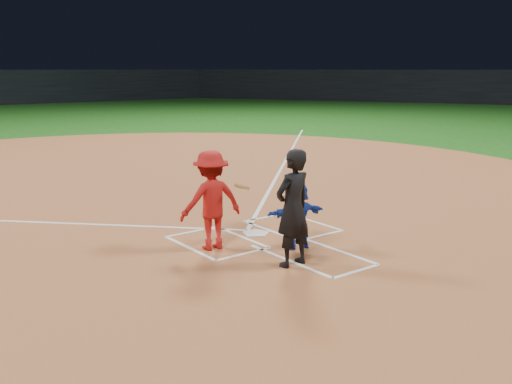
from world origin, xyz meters
TOP-DOWN VIEW (x-y plane):
  - ground at (0.00, 0.00)m, footprint 120.00×120.00m
  - home_plate_dirt at (0.00, 6.00)m, footprint 28.00×28.00m
  - stadium_wall_right at (42.00, 24.00)m, footprint 31.04×52.56m
  - home_plate at (0.00, 0.00)m, footprint 0.60×0.60m
  - catcher at (0.06, -1.24)m, footprint 1.23×0.61m
  - umpire at (-0.66, -1.91)m, footprint 0.79×0.56m
  - chalk_markings at (0.00, 5.29)m, footprint 28.35×17.32m
  - batter_at_plate at (-1.25, -0.27)m, footprint 1.60×0.86m

SIDE VIEW (x-z plane):
  - ground at x=0.00m, z-range 0.00..0.00m
  - home_plate_dirt at x=0.00m, z-range 0.00..0.01m
  - chalk_markings at x=0.00m, z-range 0.01..0.02m
  - home_plate at x=0.00m, z-range 0.01..0.03m
  - catcher at x=0.06m, z-range 0.01..1.28m
  - batter_at_plate at x=-1.25m, z-range 0.01..1.88m
  - umpire at x=-0.66m, z-range 0.01..2.04m
  - stadium_wall_right at x=42.00m, z-range 0.00..3.20m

